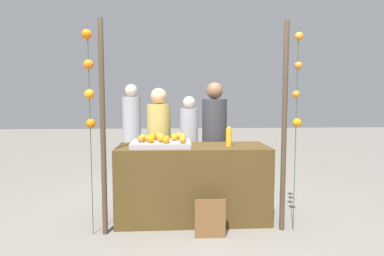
{
  "coord_description": "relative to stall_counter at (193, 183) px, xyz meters",
  "views": [
    {
      "loc": [
        -0.24,
        -3.93,
        1.47
      ],
      "look_at": [
        0.0,
        0.15,
        1.1
      ],
      "focal_mm": 31.17,
      "sensor_mm": 36.0,
      "label": 1
    }
  ],
  "objects": [
    {
      "name": "orange_0",
      "position": [
        -0.61,
        -0.08,
        0.55
      ],
      "size": [
        0.08,
        0.08,
        0.08
      ],
      "primitive_type": "sphere",
      "color": "orange",
      "rests_on": "orange_tray"
    },
    {
      "name": "orange_5",
      "position": [
        -0.42,
        0.16,
        0.55
      ],
      "size": [
        0.08,
        0.08,
        0.08
      ],
      "primitive_type": "sphere",
      "color": "orange",
      "rests_on": "orange_tray"
    },
    {
      "name": "orange_tray",
      "position": [
        -0.38,
        -0.02,
        0.48
      ],
      "size": [
        0.69,
        0.54,
        0.06
      ],
      "primitive_type": "cube",
      "color": "#9EA0A5",
      "rests_on": "stall_counter"
    },
    {
      "name": "vendor_left",
      "position": [
        -0.43,
        0.59,
        0.3
      ],
      "size": [
        0.32,
        0.32,
        1.6
      ],
      "color": "tan",
      "rests_on": "ground_plane"
    },
    {
      "name": "orange_12",
      "position": [
        -0.52,
        -0.03,
        0.55
      ],
      "size": [
        0.07,
        0.07,
        0.07
      ],
      "primitive_type": "sphere",
      "color": "orange",
      "rests_on": "orange_tray"
    },
    {
      "name": "stall_counter",
      "position": [
        0.0,
        0.0,
        0.0
      ],
      "size": [
        1.79,
        0.7,
        0.9
      ],
      "primitive_type": "cube",
      "color": "#4C3819",
      "rests_on": "ground_plane"
    },
    {
      "name": "orange_1",
      "position": [
        -0.59,
        -0.01,
        0.55
      ],
      "size": [
        0.08,
        0.08,
        0.08
      ],
      "primitive_type": "sphere",
      "color": "orange",
      "rests_on": "orange_tray"
    },
    {
      "name": "orange_10",
      "position": [
        -0.38,
        -0.08,
        0.55
      ],
      "size": [
        0.09,
        0.09,
        0.09
      ],
      "primitive_type": "sphere",
      "color": "orange",
      "rests_on": "orange_tray"
    },
    {
      "name": "orange_3",
      "position": [
        -0.16,
        0.14,
        0.55
      ],
      "size": [
        0.09,
        0.09,
        0.09
      ],
      "primitive_type": "sphere",
      "color": "orange",
      "rests_on": "orange_tray"
    },
    {
      "name": "orange_4",
      "position": [
        -0.22,
        0.04,
        0.55
      ],
      "size": [
        0.08,
        0.08,
        0.08
      ],
      "primitive_type": "sphere",
      "color": "orange",
      "rests_on": "orange_tray"
    },
    {
      "name": "orange_9",
      "position": [
        -0.49,
        -0.14,
        0.55
      ],
      "size": [
        0.08,
        0.08,
        0.08
      ],
      "primitive_type": "sphere",
      "color": "orange",
      "rests_on": "orange_tray"
    },
    {
      "name": "orange_8",
      "position": [
        -0.4,
        0.08,
        0.55
      ],
      "size": [
        0.09,
        0.09,
        0.09
      ],
      "primitive_type": "sphere",
      "color": "orange",
      "rests_on": "orange_tray"
    },
    {
      "name": "orange_2",
      "position": [
        -0.12,
        0.0,
        0.55
      ],
      "size": [
        0.08,
        0.08,
        0.08
      ],
      "primitive_type": "sphere",
      "color": "orange",
      "rests_on": "orange_tray"
    },
    {
      "name": "crowd_person_1",
      "position": [
        0.04,
        1.57,
        0.25
      ],
      "size": [
        0.3,
        0.3,
        1.49
      ],
      "color": "#99999E",
      "rests_on": "ground_plane"
    },
    {
      "name": "vendor_right",
      "position": [
        0.33,
        0.57,
        0.33
      ],
      "size": [
        0.34,
        0.34,
        1.68
      ],
      "color": "#333338",
      "rests_on": "ground_plane"
    },
    {
      "name": "canopy_post_left",
      "position": [
        -0.97,
        -0.39,
        0.69
      ],
      "size": [
        0.06,
        0.06,
        2.29
      ],
      "primitive_type": "cylinder",
      "color": "#473828",
      "rests_on": "ground_plane"
    },
    {
      "name": "orange_11",
      "position": [
        -0.32,
        -0.2,
        0.54
      ],
      "size": [
        0.07,
        0.07,
        0.07
      ],
      "primitive_type": "sphere",
      "color": "orange",
      "rests_on": "orange_tray"
    },
    {
      "name": "ground_plane",
      "position": [
        0.0,
        0.0,
        -0.45
      ],
      "size": [
        24.0,
        24.0,
        0.0
      ],
      "primitive_type": "plane",
      "color": "gray"
    },
    {
      "name": "orange_13",
      "position": [
        -0.31,
        -0.12,
        0.55
      ],
      "size": [
        0.08,
        0.08,
        0.08
      ],
      "primitive_type": "sphere",
      "color": "orange",
      "rests_on": "orange_tray"
    },
    {
      "name": "juice_bottle",
      "position": [
        0.43,
        -0.05,
        0.56
      ],
      "size": [
        0.07,
        0.07,
        0.23
      ],
      "color": "#F2A521",
      "rests_on": "stall_counter"
    },
    {
      "name": "garland_strand_right",
      "position": [
        1.1,
        -0.42,
        1.17
      ],
      "size": [
        0.1,
        0.1,
        2.22
      ],
      "color": "#2D4C23",
      "rests_on": "ground_plane"
    },
    {
      "name": "chalkboard_sign",
      "position": [
        0.15,
        -0.56,
        -0.25
      ],
      "size": [
        0.32,
        0.03,
        0.43
      ],
      "color": "brown",
      "rests_on": "ground_plane"
    },
    {
      "name": "orange_7",
      "position": [
        -0.13,
        -0.21,
        0.55
      ],
      "size": [
        0.08,
        0.08,
        0.08
      ],
      "primitive_type": "sphere",
      "color": "orange",
      "rests_on": "orange_tray"
    },
    {
      "name": "crowd_person_0",
      "position": [
        -1.0,
        2.38,
        0.35
      ],
      "size": [
        0.35,
        0.35,
        1.72
      ],
      "color": "#99999E",
      "rests_on": "ground_plane"
    },
    {
      "name": "canopy_post_right",
      "position": [
        0.97,
        -0.39,
        0.69
      ],
      "size": [
        0.06,
        0.06,
        2.29
      ],
      "primitive_type": "cylinder",
      "color": "#473828",
      "rests_on": "ground_plane"
    },
    {
      "name": "orange_6",
      "position": [
        -0.48,
        0.09,
        0.55
      ],
      "size": [
        0.09,
        0.09,
        0.09
      ],
      "primitive_type": "sphere",
      "color": "orange",
      "rests_on": "orange_tray"
    },
    {
      "name": "garland_strand_left",
      "position": [
        -1.1,
        -0.4,
        1.2
      ],
      "size": [
        0.12,
        0.12,
        2.22
      ],
      "color": "#2D4C23",
      "rests_on": "ground_plane"
    }
  ]
}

